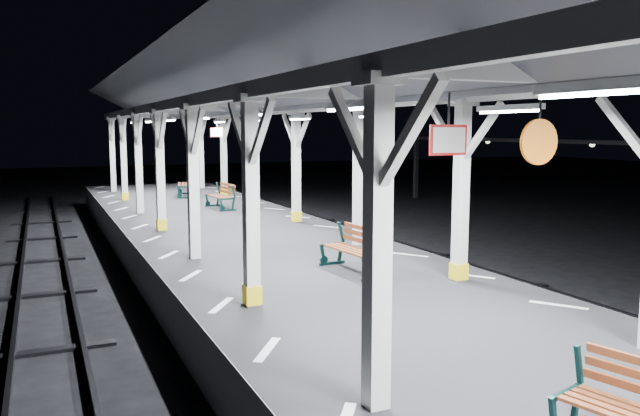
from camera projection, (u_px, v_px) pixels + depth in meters
ground at (428, 392)px, 9.05m from camera, size 120.00×120.00×0.00m
platform at (428, 359)px, 8.99m from camera, size 6.00×50.00×1.00m
hazard_stripes_left at (267, 349)px, 7.93m from camera, size 1.00×48.00×0.01m
hazard_stripes_right at (558, 305)px, 9.92m from camera, size 1.00×48.00×0.01m
canopy at (436, 72)px, 8.46m from camera, size 5.40×49.00×4.65m
bench_mid at (357, 248)px, 12.22m from camera, size 0.75×1.68×0.88m
bench_far at (222, 195)px, 21.97m from camera, size 0.72×1.66×0.88m
bench_extra at (188, 183)px, 25.99m from camera, size 1.05×1.95×1.00m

